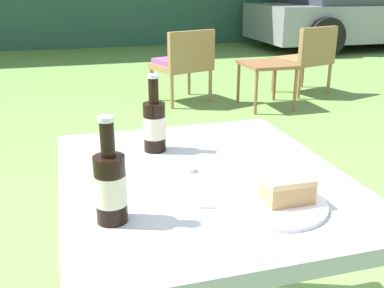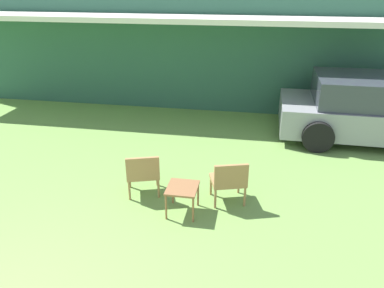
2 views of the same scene
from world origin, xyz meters
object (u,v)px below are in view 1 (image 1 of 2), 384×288
Objects in this scene: wicker_chair_plain at (308,56)px; parked_car at (357,11)px; garden_side_table at (267,68)px; cola_bottle_near at (154,124)px; cake_on_plate at (280,197)px; wicker_chair_cushioned at (184,61)px; patio_table at (202,199)px; cola_bottle_far at (110,185)px.

parked_car is at bearing -148.79° from wicker_chair_plain.
parked_car is 8.04× the size of garden_side_table.
cola_bottle_near is at bearing 36.02° from wicker_chair_plain.
parked_car reaches higher than cake_on_plate.
wicker_chair_cushioned is 0.86× the size of patio_table.
cake_on_plate is 1.04× the size of cola_bottle_near.
patio_table is 3.72× the size of cola_bottle_near.
wicker_chair_cushioned reaches higher than garden_side_table.
cola_bottle_far is (-1.08, -3.47, 0.35)m from wicker_chair_cushioned.
cola_bottle_near reaches higher than wicker_chair_cushioned.
wicker_chair_plain is at bearing 54.65° from cola_bottle_far.
wicker_chair_cushioned is at bearing -18.12° from wicker_chair_plain.
cake_on_plate is 0.37m from cola_bottle_far.
cola_bottle_near is (-1.63, -2.68, 0.39)m from garden_side_table.
wicker_chair_cushioned is 3.19× the size of cola_bottle_far.
garden_side_table is at bearing 12.86° from wicker_chair_plain.
wicker_chair_plain reaches higher than garden_side_table.
cola_bottle_near is at bearing 111.35° from patio_table.
garden_side_table is at bearing 58.77° from cola_bottle_near.
parked_car is 8.08m from patio_table.
parked_car is 5.39× the size of wicker_chair_plain.
cola_bottle_near is 0.42m from cola_bottle_far.
patio_table reaches higher than garden_side_table.
patio_table is at bearing 118.72° from cake_on_plate.
wicker_chair_plain is 0.86× the size of patio_table.
cola_bottle_near is at bearing -121.23° from garden_side_table.
wicker_chair_cushioned is 3.58m from cake_on_plate.
garden_side_table is 3.58m from cola_bottle_far.
wicker_chair_plain is 3.19× the size of cola_bottle_far.
parked_car is at bearing 50.86° from cola_bottle_near.
garden_side_table is 3.16m from cola_bottle_near.
cake_on_plate is at bearing -5.21° from cola_bottle_far.
patio_table is 0.34m from cola_bottle_far.
patio_table is (-2.19, -3.27, 0.20)m from wicker_chair_plain.
parked_car reaches higher than garden_side_table.
cake_on_plate is (-4.83, -6.60, 0.05)m from parked_car.
cola_bottle_near is (-2.28, -3.06, 0.35)m from wicker_chair_plain.
cola_bottle_far reaches higher than cake_on_plate.
cake_on_plate is 0.47m from cola_bottle_near.
wicker_chair_cushioned is 1.49× the size of garden_side_table.
cola_bottle_far is (-1.80, -3.07, 0.39)m from garden_side_table.
wicker_chair_cushioned is 0.82m from garden_side_table.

